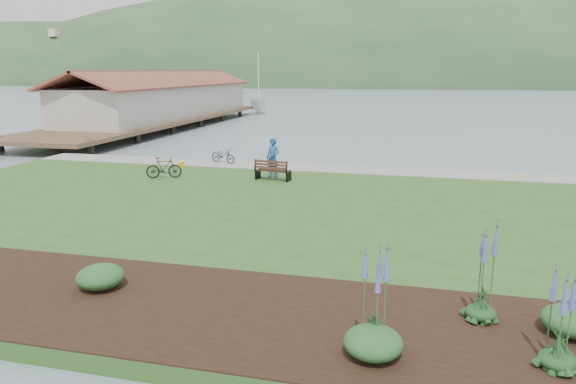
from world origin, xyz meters
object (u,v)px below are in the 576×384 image
sailboat (259,114)px  bicycle_a (223,155)px  person (273,154)px  park_bench (272,170)px

sailboat → bicycle_a: bearing=-98.2°
sailboat → person: bearing=-94.4°
park_bench → sailboat: size_ratio=0.07×
bicycle_a → sailboat: (-9.35, 37.53, -0.83)m
person → sailboat: bearing=127.0°
park_bench → bicycle_a: bearing=143.5°
person → bicycle_a: person is taller
bicycle_a → sailboat: bearing=35.4°
person → sailboat: size_ratio=0.09×
park_bench → person: 0.94m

